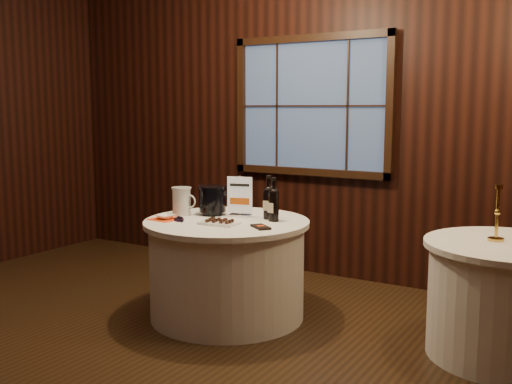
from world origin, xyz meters
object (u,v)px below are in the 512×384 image
Objects in this scene: main_table at (227,268)px; ice_bucket at (213,200)px; sign_stand at (240,203)px; port_bottle_left at (269,200)px; chocolate_box at (261,227)px; glass_pitcher at (182,201)px; grape_bunch at (181,219)px; chocolate_plate at (220,222)px; brass_candlestick at (497,221)px; side_table at (507,300)px; port_bottle_right at (274,202)px; cracker_bowl at (165,217)px.

ice_bucket reaches higher than main_table.
sign_stand is 1.42× the size of ice_bucket.
sign_stand is at bearing -179.38° from port_bottle_left.
chocolate_box is 0.83m from glass_pitcher.
port_bottle_left reaches higher than grape_bunch.
port_bottle_left reaches higher than glass_pitcher.
brass_candlestick is at bearing 14.30° from chocolate_plate.
chocolate_plate is at bearing -136.82° from chocolate_box.
port_bottle_left is 1.50× the size of glass_pitcher.
brass_candlestick is at bearing 13.56° from grape_bunch.
side_table is at bearing 13.31° from chocolate_plate.
port_bottle_right is 0.44m from chocolate_plate.
chocolate_plate is (-0.28, -0.32, -0.13)m from port_bottle_right.
ice_bucket is (-0.48, -0.08, -0.02)m from port_bottle_left.
chocolate_plate is at bearing -166.69° from side_table.
main_table is at bearing 26.78° from cracker_bowl.
sign_stand reaches higher than grape_bunch.
ice_bucket is (-0.23, 0.14, 0.51)m from main_table.
glass_pitcher is (-2.43, -0.31, 0.50)m from side_table.
sign_stand is 0.33m from port_bottle_right.
main_table is 0.66m from glass_pitcher.
glass_pitcher reaches higher than main_table.
ice_bucket is at bearing 28.28° from glass_pitcher.
glass_pitcher is at bearing -168.91° from port_bottle_left.
ice_bucket is 1.69× the size of cracker_bowl.
glass_pitcher is 1.65× the size of cracker_bowl.
chocolate_box is 0.81× the size of glass_pitcher.
chocolate_box is 1.15× the size of grape_bunch.
side_table is 2.29m from ice_bucket.
chocolate_plate is at bearing 6.50° from cracker_bowl.
main_table and side_table have the same top height.
cracker_bowl is (-0.20, -0.35, -0.10)m from ice_bucket.
glass_pitcher is at bearing -172.26° from brass_candlestick.
side_table is 3.21× the size of port_bottle_right.
ice_bucket is 0.42m from chocolate_plate.
glass_pitcher is 0.23m from cracker_bowl.
brass_candlestick reaches higher than glass_pitcher.
glass_pitcher reaches higher than chocolate_box.
port_bottle_right is 0.72m from grape_bunch.
main_table is at bearing -145.88° from port_bottle_left.
port_bottle_left is 0.45m from chocolate_plate.
port_bottle_left is (0.25, 0.22, 0.53)m from main_table.
cracker_bowl reaches higher than chocolate_box.
sign_stand reaches higher than main_table.
port_bottle_right reaches higher than sign_stand.
sign_stand is 0.24m from ice_bucket.
ice_bucket reaches higher than side_table.
ice_bucket is at bearing -166.49° from chocolate_box.
brass_candlestick is (-0.09, 0.01, 0.52)m from side_table.
ice_bucket is 0.37m from grape_bunch.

